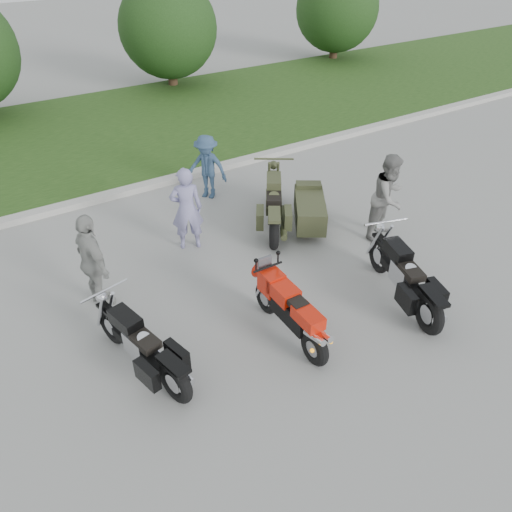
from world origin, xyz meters
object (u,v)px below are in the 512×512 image
cruiser_right (407,280)px  cruiser_left (144,349)px  person_stripe (187,209)px  person_grey (389,197)px  person_denim (207,167)px  sportbike_red (291,311)px  person_back (93,262)px  cruiser_sidecar (295,209)px

cruiser_right → cruiser_left: bearing=-174.7°
person_stripe → person_grey: (3.71, -1.81, 0.04)m
person_grey → person_denim: (-2.36, 3.55, -0.14)m
person_stripe → person_denim: bearing=-107.5°
cruiser_right → person_denim: person_denim is taller
sportbike_red → person_back: person_back is taller
cruiser_right → person_grey: (1.27, 1.82, 0.44)m
sportbike_red → person_stripe: 3.32m
person_grey → person_back: bearing=152.9°
sportbike_red → cruiser_sidecar: 3.44m
person_grey → person_denim: 4.27m
cruiser_sidecar → person_denim: size_ratio=1.54×
cruiser_right → cruiser_sidecar: size_ratio=1.00×
cruiser_left → person_grey: size_ratio=1.24×
person_stripe → sportbike_red: bearing=114.1°
sportbike_red → person_denim: bearing=78.0°
cruiser_left → cruiser_sidecar: (4.32, 2.22, 0.01)m
cruiser_right → person_grey: 2.26m
cruiser_right → cruiser_sidecar: 3.10m
cruiser_left → person_stripe: bearing=40.1°
sportbike_red → cruiser_right: 2.26m
person_back → person_grey: bearing=-107.9°
sportbike_red → person_grey: 3.81m
person_back → sportbike_red: bearing=-144.7°
person_denim → person_back: 4.33m
person_stripe → cruiser_sidecar: bearing=-172.9°
sportbike_red → person_stripe: size_ratio=1.12×
cruiser_sidecar → person_denim: person_denim is taller
person_denim → person_stripe: bearing=-76.3°
cruiser_right → person_denim: bearing=117.9°
person_back → person_stripe: bearing=-77.1°
person_stripe → person_denim: person_stripe is taller
person_denim → person_back: size_ratio=0.87×
cruiser_sidecar → person_grey: size_ratio=1.30×
sportbike_red → cruiser_sidecar: (2.06, 2.76, -0.09)m
person_stripe → person_back: (-2.13, -0.83, 0.01)m
cruiser_right → person_denim: 5.50m
cruiser_sidecar → person_back: (-4.41, -0.29, 0.43)m
cruiser_right → person_grey: size_ratio=1.30×
sportbike_red → person_back: 3.42m
cruiser_right → person_grey: bearing=71.6°
person_grey → cruiser_sidecar: bearing=120.7°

